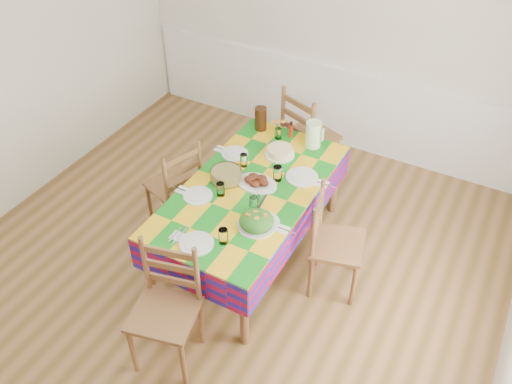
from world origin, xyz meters
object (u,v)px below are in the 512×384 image
meat_platter (257,182)px  chair_left (176,186)px  tea_pitcher (261,119)px  chair_far (307,137)px  dining_table (250,196)px  green_pitcher (313,134)px  chair_right (332,243)px  chair_near (167,309)px

meat_platter → chair_left: 0.83m
tea_pitcher → chair_far: 0.59m
chair_far → chair_left: 1.41m
meat_platter → chair_left: chair_left is taller
dining_table → chair_left: size_ratio=1.99×
dining_table → meat_platter: bearing=71.6°
tea_pitcher → chair_left: bearing=-116.5°
green_pitcher → chair_right: (0.55, -0.81, -0.39)m
tea_pitcher → dining_table: bearing=-67.3°
dining_table → green_pitcher: bearing=75.9°
chair_far → chair_right: bearing=144.2°
dining_table → chair_right: bearing=-0.8°
meat_platter → chair_right: (0.73, -0.08, -0.29)m
chair_far → chair_right: size_ratio=1.10×
tea_pitcher → chair_left: tea_pitcher is taller
dining_table → tea_pitcher: bearing=112.7°
chair_far → chair_near: bearing=111.6°
green_pitcher → chair_left: green_pitcher is taller
green_pitcher → chair_far: (-0.22, 0.39, -0.34)m
dining_table → chair_right: chair_right is taller
green_pitcher → chair_near: 2.03m
chair_left → dining_table: bearing=110.5°
dining_table → chair_right: 0.77m
chair_near → chair_right: (0.76, 1.18, -0.02)m
chair_left → chair_right: (1.51, 0.00, 0.00)m
chair_near → chair_far: bearing=77.2°
green_pitcher → chair_right: 1.05m
dining_table → tea_pitcher: 0.90m
chair_right → dining_table: bearing=74.9°
meat_platter → chair_right: 0.79m
dining_table → green_pitcher: 0.85m
green_pitcher → tea_pitcher: size_ratio=1.09×
chair_left → green_pitcher: bearing=149.8°
chair_near → chair_far: (-0.01, 2.37, 0.03)m
dining_table → tea_pitcher: tea_pitcher is taller
green_pitcher → chair_far: chair_far is taller
chair_near → chair_far: chair_far is taller
chair_far → dining_table: bearing=112.3°
meat_platter → green_pitcher: (0.18, 0.73, 0.09)m
meat_platter → tea_pitcher: bearing=115.9°
chair_far → meat_platter: bearing=113.5°
green_pitcher → chair_left: (-0.95, -0.81, -0.39)m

